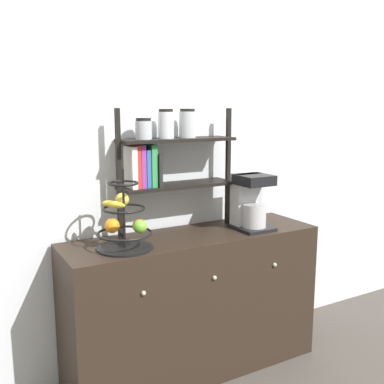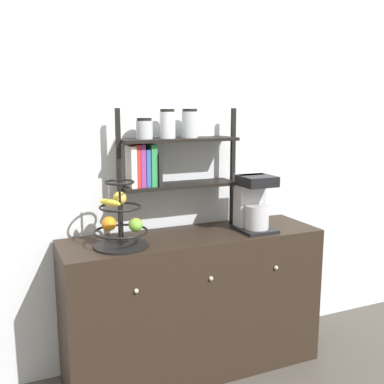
{
  "view_description": "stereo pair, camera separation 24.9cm",
  "coord_description": "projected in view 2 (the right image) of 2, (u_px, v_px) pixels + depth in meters",
  "views": [
    {
      "loc": [
        -1.22,
        -1.91,
        1.53
      ],
      "look_at": [
        -0.01,
        0.22,
        1.07
      ],
      "focal_mm": 42.0,
      "sensor_mm": 36.0,
      "label": 1
    },
    {
      "loc": [
        -1.0,
        -2.02,
        1.53
      ],
      "look_at": [
        -0.01,
        0.22,
        1.07
      ],
      "focal_mm": 42.0,
      "sensor_mm": 36.0,
      "label": 2
    }
  ],
  "objects": [
    {
      "name": "wall_back",
      "position": [
        176.0,
        147.0,
        2.69
      ],
      "size": [
        7.0,
        0.05,
        2.6
      ],
      "primitive_type": "cube",
      "color": "silver",
      "rests_on": "ground_plane"
    },
    {
      "name": "sideboard",
      "position": [
        194.0,
        303.0,
        2.62
      ],
      "size": [
        1.49,
        0.45,
        0.83
      ],
      "color": "black",
      "rests_on": "ground_plane"
    },
    {
      "name": "coffee_maker",
      "position": [
        253.0,
        203.0,
        2.62
      ],
      "size": [
        0.2,
        0.23,
        0.33
      ],
      "color": "black",
      "rests_on": "sideboard"
    },
    {
      "name": "fruit_stand",
      "position": [
        121.0,
        222.0,
        2.3
      ],
      "size": [
        0.28,
        0.28,
        0.41
      ],
      "color": "black",
      "rests_on": "sideboard"
    },
    {
      "name": "shelf_hutch",
      "position": [
        165.0,
        154.0,
        2.53
      ],
      "size": [
        0.73,
        0.2,
        0.71
      ],
      "color": "black",
      "rests_on": "sideboard"
    }
  ]
}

